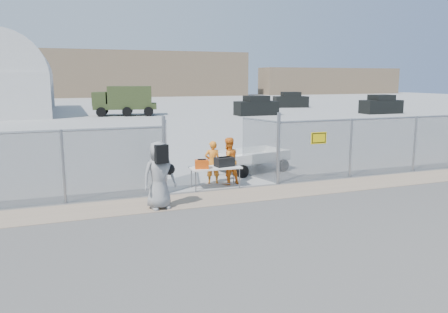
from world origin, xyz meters
name	(u,v)px	position (x,y,z in m)	size (l,w,h in m)	color
ground	(248,205)	(0.00, 0.00, 0.00)	(160.00, 160.00, 0.00)	#4B4848
tarmac_inside	(107,110)	(0.00, 42.00, 0.01)	(160.00, 80.00, 0.01)	#9D9D9A
dirt_strip	(235,196)	(0.00, 1.00, 0.01)	(44.00, 1.60, 0.01)	tan
distant_hills	(114,74)	(5.00, 78.00, 4.50)	(140.00, 6.00, 9.00)	#7F684F
chain_link_fence	(224,157)	(0.00, 2.00, 1.10)	(40.00, 0.20, 2.20)	gray
quonset_hangar	(8,75)	(-10.00, 40.00, 4.00)	(9.00, 18.00, 8.00)	silver
folding_table	(215,177)	(-0.23, 2.20, 0.36)	(1.71, 0.71, 0.72)	white
orange_bag	(202,164)	(-0.73, 2.13, 0.86)	(0.45, 0.30, 0.28)	#DC4B0D
black_duffel	(224,162)	(0.09, 2.20, 0.88)	(0.63, 0.37, 0.30)	black
security_worker_left	(213,162)	(-0.11, 2.84, 0.76)	(0.55, 0.36, 1.52)	orange
security_worker_right	(228,161)	(0.35, 2.55, 0.82)	(0.80, 0.62, 1.65)	orange
visitor	(159,175)	(-2.49, 0.53, 0.96)	(0.94, 0.61, 1.93)	gray
utility_trailer	(251,160)	(1.98, 4.28, 0.44)	(3.65, 1.88, 0.89)	white
military_truck	(125,101)	(0.95, 32.62, 1.44)	(6.05, 2.23, 2.89)	#313E1D
parked_vehicle_near	(256,106)	(13.25, 28.54, 0.95)	(4.19, 1.90, 1.90)	black
parked_vehicle_mid	(291,100)	(22.29, 37.91, 0.95)	(4.21, 1.91, 1.91)	black
parked_vehicle_far	(381,104)	(26.39, 25.97, 0.96)	(4.22, 1.91, 1.91)	black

